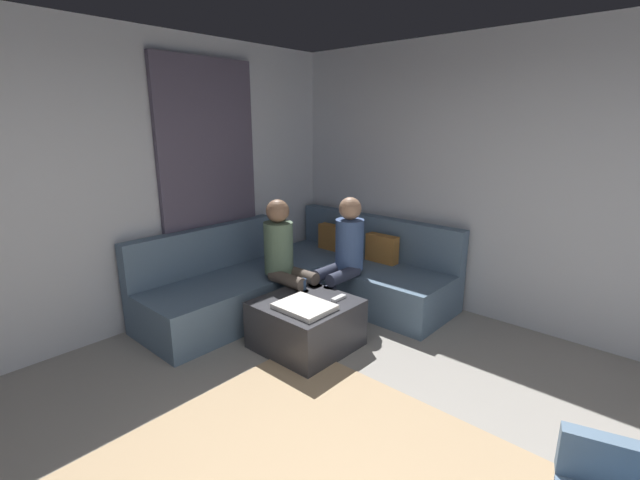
{
  "coord_description": "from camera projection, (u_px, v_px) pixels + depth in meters",
  "views": [
    {
      "loc": [
        0.94,
        -1.23,
        1.9
      ],
      "look_at": [
        -1.63,
        1.63,
        0.85
      ],
      "focal_mm": 24.37,
      "sensor_mm": 36.0,
      "label": 1
    }
  ],
  "objects": [
    {
      "name": "wall_left",
      "position": [
        66.0,
        192.0,
        3.53
      ],
      "size": [
        0.12,
        6.0,
        2.7
      ],
      "primitive_type": "cube",
      "color": "silver",
      "rests_on": "ground_plane"
    },
    {
      "name": "person_on_couch_back",
      "position": [
        343.0,
        254.0,
        4.23
      ],
      "size": [
        0.3,
        0.6,
        1.2
      ],
      "rotation": [
        0.0,
        0.0,
        3.14
      ],
      "color": "#2D3347",
      "rests_on": "ground_plane"
    },
    {
      "name": "game_remote",
      "position": [
        339.0,
        298.0,
        3.74
      ],
      "size": [
        0.05,
        0.15,
        0.02
      ],
      "primitive_type": "cube",
      "color": "white",
      "rests_on": "ottoman"
    },
    {
      "name": "sectional_couch",
      "position": [
        304.0,
        280.0,
        4.6
      ],
      "size": [
        2.1,
        2.55,
        0.87
      ],
      "color": "slate",
      "rests_on": "ground_plane"
    },
    {
      "name": "folded_blanket",
      "position": [
        305.0,
        307.0,
        3.54
      ],
      "size": [
        0.44,
        0.36,
        0.04
      ],
      "primitive_type": "cube",
      "color": "white",
      "rests_on": "ottoman"
    },
    {
      "name": "person_on_couch_side",
      "position": [
        286.0,
        257.0,
        4.12
      ],
      "size": [
        0.6,
        0.3,
        1.2
      ],
      "rotation": [
        0.0,
        0.0,
        -1.57
      ],
      "color": "brown",
      "rests_on": "ground_plane"
    },
    {
      "name": "curtain_panel",
      "position": [
        210.0,
        188.0,
        4.42
      ],
      "size": [
        0.06,
        1.1,
        2.5
      ],
      "primitive_type": "cube",
      "color": "#595166",
      "rests_on": "ground_plane"
    },
    {
      "name": "coffee_mug",
      "position": [
        302.0,
        284.0,
        3.96
      ],
      "size": [
        0.08,
        0.08,
        0.1
      ],
      "primitive_type": "cylinder",
      "color": "#334C72",
      "rests_on": "ottoman"
    },
    {
      "name": "wall_back",
      "position": [
        562.0,
        188.0,
        3.74
      ],
      "size": [
        6.0,
        0.12,
        2.7
      ],
      "primitive_type": "cube",
      "color": "silver",
      "rests_on": "ground_plane"
    },
    {
      "name": "ottoman",
      "position": [
        306.0,
        324.0,
        3.76
      ],
      "size": [
        0.76,
        0.76,
        0.42
      ],
      "primitive_type": "cube",
      "color": "#333338",
      "rests_on": "ground_plane"
    }
  ]
}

